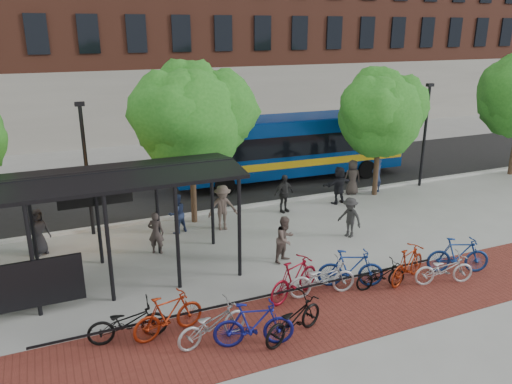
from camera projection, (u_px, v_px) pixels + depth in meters
name	position (u px, v px, depth m)	size (l,w,h in m)	color
ground	(295.00, 239.00, 18.96)	(160.00, 160.00, 0.00)	#9E9E99
asphalt_street	(224.00, 182.00, 25.94)	(160.00, 8.00, 0.01)	black
curb	(254.00, 205.00, 22.43)	(160.00, 0.25, 0.12)	#B7B7B2
brick_strip	(315.00, 317.00, 13.84)	(24.00, 3.00, 0.01)	maroon
bike_rack_rail	(259.00, 311.00, 14.14)	(12.00, 0.05, 0.95)	black
bus_shelter	(58.00, 195.00, 14.56)	(10.60, 3.07, 3.60)	black
tree_b	(192.00, 114.00, 19.40)	(5.15, 4.20, 6.47)	#382619
tree_c	(382.00, 110.00, 22.89)	(4.66, 3.80, 5.92)	#382619
lamp_post_left	(86.00, 166.00, 18.62)	(0.35, 0.20, 5.12)	black
lamp_post_right	(425.00, 132.00, 24.61)	(0.35, 0.20, 5.12)	black
bus	(289.00, 144.00, 25.93)	(12.42, 3.34, 3.32)	navy
bike_0	(128.00, 322.00, 12.68)	(0.70, 2.01, 1.06)	black
bike_1	(168.00, 315.00, 12.88)	(0.56, 1.97, 1.19)	maroon
bike_2	(212.00, 324.00, 12.62)	(0.69, 1.99, 1.05)	gray
bike_3	(254.00, 325.00, 12.42)	(0.58, 2.05, 1.23)	navy
bike_4	(293.00, 319.00, 12.80)	(0.71, 2.05, 1.08)	black
bike_5	(294.00, 279.00, 14.68)	(0.59, 2.08, 1.25)	maroon
bike_6	(322.00, 278.00, 14.85)	(0.74, 2.11, 1.11)	#B0B0B3
bike_7	(351.00, 268.00, 15.33)	(0.58, 2.04, 1.23)	navy
bike_8	(381.00, 275.00, 15.29)	(0.58, 1.66, 0.87)	black
bike_9	(408.00, 264.00, 15.65)	(0.55, 1.95, 1.17)	maroon
bike_10	(444.00, 269.00, 15.53)	(0.67, 1.92, 1.01)	silver
bike_11	(458.00, 255.00, 16.23)	(0.57, 2.02, 1.22)	navy
pedestrian_0	(37.00, 231.00, 17.49)	(0.84, 0.55, 1.72)	black
pedestrian_1	(156.00, 233.00, 17.57)	(0.57, 0.37, 1.56)	#3A312E
pedestrian_2	(177.00, 214.00, 19.35)	(0.77, 0.60, 1.58)	#202B4C
pedestrian_3	(223.00, 208.00, 19.63)	(1.19, 0.68, 1.83)	#51443C
pedestrian_4	(284.00, 194.00, 21.54)	(0.99, 0.41, 1.68)	#262626
pedestrian_5	(339.00, 185.00, 22.63)	(1.60, 0.51, 1.72)	black
pedestrian_6	(352.00, 177.00, 23.89)	(0.82, 0.54, 1.69)	#38302D
pedestrian_7	(376.00, 175.00, 24.15)	(0.63, 0.41, 1.73)	navy
pedestrian_8	(285.00, 239.00, 16.94)	(0.80, 0.62, 1.64)	brown
pedestrian_9	(350.00, 217.00, 18.98)	(1.02, 0.58, 1.57)	#2A2A2A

